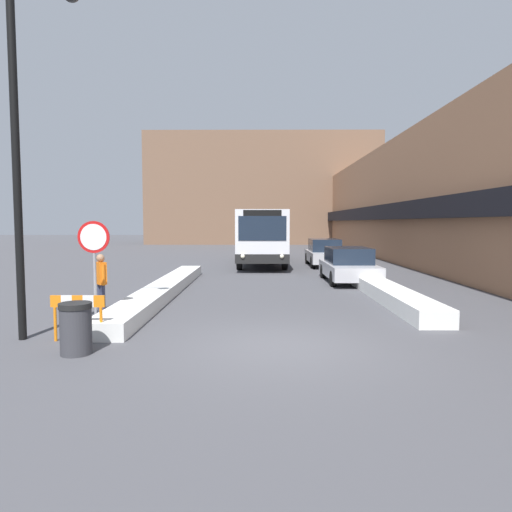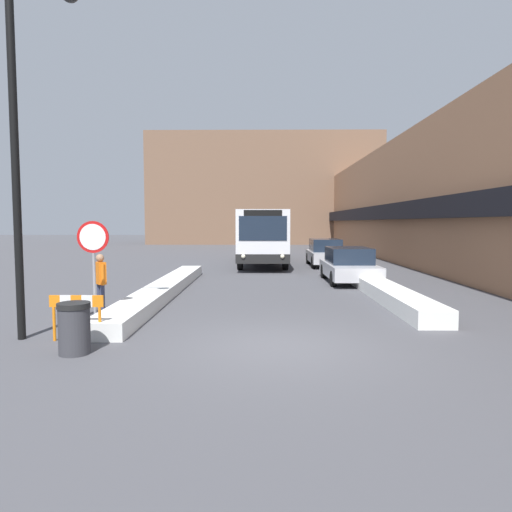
{
  "view_description": "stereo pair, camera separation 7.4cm",
  "coord_description": "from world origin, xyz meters",
  "px_view_note": "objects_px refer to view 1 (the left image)",
  "views": [
    {
      "loc": [
        -0.44,
        -8.74,
        2.41
      ],
      "look_at": [
        -0.54,
        7.03,
        1.25
      ],
      "focal_mm": 32.0,
      "sensor_mm": 36.0,
      "label": 1
    },
    {
      "loc": [
        -0.36,
        -8.74,
        2.41
      ],
      "look_at": [
        -0.54,
        7.03,
        1.25
      ],
      "focal_mm": 32.0,
      "sensor_mm": 36.0,
      "label": 2
    }
  ],
  "objects_px": {
    "parked_car_middle": "(324,253)",
    "stop_sign": "(94,249)",
    "parked_car_front": "(348,265)",
    "street_lamp": "(28,123)",
    "construction_barricade": "(78,309)",
    "pedestrian": "(101,278)",
    "city_bus": "(262,235)",
    "trash_bin": "(76,328)"
  },
  "relations": [
    {
      "from": "parked_car_middle",
      "to": "construction_barricade",
      "type": "bearing_deg",
      "value": -114.36
    },
    {
      "from": "street_lamp",
      "to": "pedestrian",
      "type": "bearing_deg",
      "value": 81.29
    },
    {
      "from": "parked_car_front",
      "to": "parked_car_middle",
      "type": "xyz_separation_m",
      "value": [
        0.0,
        6.81,
        0.05
      ]
    },
    {
      "from": "city_bus",
      "to": "construction_barricade",
      "type": "relative_size",
      "value": 9.39
    },
    {
      "from": "city_bus",
      "to": "parked_car_front",
      "type": "bearing_deg",
      "value": -66.37
    },
    {
      "from": "city_bus",
      "to": "street_lamp",
      "type": "relative_size",
      "value": 1.43
    },
    {
      "from": "parked_car_front",
      "to": "pedestrian",
      "type": "height_order",
      "value": "pedestrian"
    },
    {
      "from": "pedestrian",
      "to": "parked_car_front",
      "type": "bearing_deg",
      "value": 93.1
    },
    {
      "from": "parked_car_middle",
      "to": "street_lamp",
      "type": "bearing_deg",
      "value": -117.29
    },
    {
      "from": "stop_sign",
      "to": "street_lamp",
      "type": "relative_size",
      "value": 0.34
    },
    {
      "from": "parked_car_front",
      "to": "stop_sign",
      "type": "distance_m",
      "value": 10.81
    },
    {
      "from": "parked_car_front",
      "to": "trash_bin",
      "type": "bearing_deg",
      "value": -124.27
    },
    {
      "from": "city_bus",
      "to": "stop_sign",
      "type": "bearing_deg",
      "value": -104.67
    },
    {
      "from": "parked_car_front",
      "to": "street_lamp",
      "type": "distance_m",
      "value": 12.91
    },
    {
      "from": "construction_barricade",
      "to": "city_bus",
      "type": "bearing_deg",
      "value": 77.51
    },
    {
      "from": "stop_sign",
      "to": "construction_barricade",
      "type": "relative_size",
      "value": 2.23
    },
    {
      "from": "parked_car_middle",
      "to": "parked_car_front",
      "type": "bearing_deg",
      "value": -90.0
    },
    {
      "from": "parked_car_middle",
      "to": "pedestrian",
      "type": "height_order",
      "value": "pedestrian"
    },
    {
      "from": "stop_sign",
      "to": "construction_barricade",
      "type": "bearing_deg",
      "value": -81.45
    },
    {
      "from": "street_lamp",
      "to": "pedestrian",
      "type": "distance_m",
      "value": 4.44
    },
    {
      "from": "parked_car_middle",
      "to": "trash_bin",
      "type": "bearing_deg",
      "value": -112.27
    },
    {
      "from": "pedestrian",
      "to": "city_bus",
      "type": "bearing_deg",
      "value": 126.83
    },
    {
      "from": "stop_sign",
      "to": "trash_bin",
      "type": "relative_size",
      "value": 2.58
    },
    {
      "from": "parked_car_front",
      "to": "trash_bin",
      "type": "height_order",
      "value": "parked_car_front"
    },
    {
      "from": "street_lamp",
      "to": "construction_barricade",
      "type": "xyz_separation_m",
      "value": [
        0.95,
        -0.13,
        -3.73
      ]
    },
    {
      "from": "trash_bin",
      "to": "construction_barricade",
      "type": "height_order",
      "value": "trash_bin"
    },
    {
      "from": "pedestrian",
      "to": "construction_barricade",
      "type": "distance_m",
      "value": 2.95
    },
    {
      "from": "trash_bin",
      "to": "construction_barricade",
      "type": "distance_m",
      "value": 0.99
    },
    {
      "from": "parked_car_middle",
      "to": "construction_barricade",
      "type": "relative_size",
      "value": 3.83
    },
    {
      "from": "street_lamp",
      "to": "pedestrian",
      "type": "height_order",
      "value": "street_lamp"
    },
    {
      "from": "stop_sign",
      "to": "street_lamp",
      "type": "distance_m",
      "value": 3.12
    },
    {
      "from": "city_bus",
      "to": "pedestrian",
      "type": "xyz_separation_m",
      "value": [
        -4.36,
        -14.4,
        -0.73
      ]
    },
    {
      "from": "parked_car_front",
      "to": "parked_car_middle",
      "type": "height_order",
      "value": "parked_car_middle"
    },
    {
      "from": "parked_car_front",
      "to": "street_lamp",
      "type": "xyz_separation_m",
      "value": [
        -8.26,
        -9.21,
        3.7
      ]
    },
    {
      "from": "parked_car_middle",
      "to": "stop_sign",
      "type": "height_order",
      "value": "stop_sign"
    },
    {
      "from": "parked_car_front",
      "to": "stop_sign",
      "type": "height_order",
      "value": "stop_sign"
    },
    {
      "from": "parked_car_front",
      "to": "pedestrian",
      "type": "distance_m",
      "value": 10.15
    },
    {
      "from": "city_bus",
      "to": "street_lamp",
      "type": "bearing_deg",
      "value": -105.58
    },
    {
      "from": "parked_car_middle",
      "to": "stop_sign",
      "type": "xyz_separation_m",
      "value": [
        -7.56,
        -14.46,
        1.03
      ]
    },
    {
      "from": "stop_sign",
      "to": "street_lamp",
      "type": "bearing_deg",
      "value": -114.14
    },
    {
      "from": "street_lamp",
      "to": "trash_bin",
      "type": "height_order",
      "value": "street_lamp"
    },
    {
      "from": "parked_car_front",
      "to": "street_lamp",
      "type": "bearing_deg",
      "value": -131.9
    }
  ]
}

